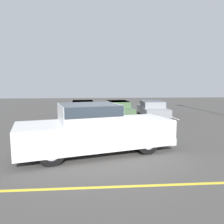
{
  "coord_description": "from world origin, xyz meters",
  "views": [
    {
      "loc": [
        -0.52,
        -7.64,
        2.62
      ],
      "look_at": [
        0.41,
        4.35,
        1.0
      ],
      "focal_mm": 35.0,
      "sensor_mm": 36.0,
      "label": 1
    }
  ],
  "objects": [
    {
      "name": "parked_sedan_b",
      "position": [
        1.29,
        9.34,
        0.63
      ],
      "size": [
        2.12,
        4.4,
        1.18
      ],
      "rotation": [
        0.0,
        0.0,
        -1.49
      ],
      "color": "#4C6B47",
      "rests_on": "ground_plane"
    },
    {
      "name": "stall_stripe_c",
      "position": [
        2.67,
        9.25,
        0.0
      ],
      "size": [
        0.12,
        4.25,
        0.01
      ],
      "primitive_type": "cube",
      "color": "white",
      "rests_on": "ground_plane"
    },
    {
      "name": "pickup_truck",
      "position": [
        -0.47,
        0.41,
        0.91
      ],
      "size": [
        6.06,
        3.45,
        1.84
      ],
      "rotation": [
        0.0,
        0.0,
        0.27
      ],
      "color": "white",
      "rests_on": "ground_plane"
    },
    {
      "name": "wheel_stop_curb",
      "position": [
        3.75,
        12.12,
        0.07
      ],
      "size": [
        1.86,
        0.2,
        0.14
      ],
      "primitive_type": "cube",
      "color": "#B7B2A8",
      "rests_on": "ground_plane"
    },
    {
      "name": "stall_stripe_d",
      "position": [
        5.4,
        9.25,
        0.0
      ],
      "size": [
        0.12,
        4.25,
        0.01
      ],
      "primitive_type": "cube",
      "color": "white",
      "rests_on": "ground_plane"
    },
    {
      "name": "parked_sedan_c",
      "position": [
        3.95,
        9.04,
        0.64
      ],
      "size": [
        1.9,
        4.36,
        1.2
      ],
      "rotation": [
        0.0,
        0.0,
        -1.6
      ],
      "color": "gray",
      "rests_on": "ground_plane"
    },
    {
      "name": "stall_stripe_b",
      "position": [
        -0.06,
        9.25,
        0.0
      ],
      "size": [
        0.12,
        4.25,
        0.01
      ],
      "primitive_type": "cube",
      "color": "white",
      "rests_on": "ground_plane"
    },
    {
      "name": "aisle_stripe_foreground",
      "position": [
        -0.48,
        -2.44,
        0.0
      ],
      "size": [
        7.34,
        0.12,
        0.01
      ],
      "primitive_type": "cube",
      "rotation": [
        0.0,
        0.0,
        1.57
      ],
      "color": "yellow",
      "rests_on": "ground_plane"
    },
    {
      "name": "ground_plane",
      "position": [
        0.0,
        0.0,
        0.0
      ],
      "size": [
        60.0,
        60.0,
        0.0
      ],
      "primitive_type": "plane",
      "color": "#4C4947"
    },
    {
      "name": "parked_sedan_a",
      "position": [
        -1.46,
        9.21,
        0.64
      ],
      "size": [
        2.08,
        4.48,
        1.22
      ],
      "rotation": [
        0.0,
        0.0,
        -1.5
      ],
      "color": "gray",
      "rests_on": "ground_plane"
    },
    {
      "name": "stall_stripe_a",
      "position": [
        -2.79,
        9.25,
        0.0
      ],
      "size": [
        0.12,
        4.25,
        0.01
      ],
      "primitive_type": "cube",
      "color": "white",
      "rests_on": "ground_plane"
    }
  ]
}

